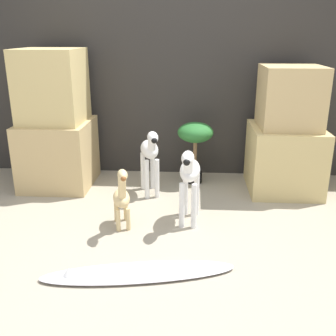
{
  "coord_description": "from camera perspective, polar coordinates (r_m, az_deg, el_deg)",
  "views": [
    {
      "loc": [
        0.22,
        -2.43,
        1.46
      ],
      "look_at": [
        0.02,
        0.76,
        0.35
      ],
      "focal_mm": 42.0,
      "sensor_mm": 36.0,
      "label": 1
    }
  ],
  "objects": [
    {
      "name": "potted_palm_front",
      "position": [
        3.91,
        3.99,
        4.46
      ],
      "size": [
        0.35,
        0.35,
        0.62
      ],
      "color": "black",
      "rests_on": "ground_plane"
    },
    {
      "name": "zebra_left",
      "position": [
        3.62,
        -2.63,
        2.19
      ],
      "size": [
        0.24,
        0.46,
        0.65
      ],
      "color": "white",
      "rests_on": "ground_plane"
    },
    {
      "name": "wall_back",
      "position": [
        4.14,
        0.61,
        14.11
      ],
      "size": [
        6.4,
        0.08,
        2.2
      ],
      "color": "#2D2B28",
      "rests_on": "ground_plane"
    },
    {
      "name": "rock_pillar_right",
      "position": [
        3.87,
        16.78,
        4.38
      ],
      "size": [
        0.66,
        0.69,
        1.18
      ],
      "color": "#D1B775",
      "rests_on": "ground_plane"
    },
    {
      "name": "surfboard",
      "position": [
        2.59,
        -4.51,
        -14.87
      ],
      "size": [
        1.26,
        0.45,
        0.08
      ],
      "color": "silver",
      "rests_on": "ground_plane"
    },
    {
      "name": "zebra_right",
      "position": [
        3.06,
        3.14,
        -1.01
      ],
      "size": [
        0.19,
        0.46,
        0.65
      ],
      "color": "white",
      "rests_on": "ground_plane"
    },
    {
      "name": "giraffe_figurine",
      "position": [
        3.05,
        -6.74,
        -4.05
      ],
      "size": [
        0.2,
        0.39,
        0.53
      ],
      "color": "#E0C184",
      "rests_on": "ground_plane"
    },
    {
      "name": "ground_plane",
      "position": [
        2.85,
        -1.33,
        -11.79
      ],
      "size": [
        14.0,
        14.0,
        0.0
      ],
      "primitive_type": "plane",
      "color": "#9E937F"
    },
    {
      "name": "rock_pillar_left",
      "position": [
        3.98,
        -15.98,
        6.06
      ],
      "size": [
        0.66,
        0.69,
        1.32
      ],
      "color": "tan",
      "rests_on": "ground_plane"
    }
  ]
}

